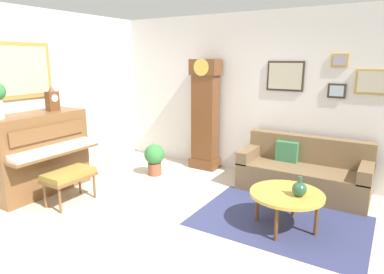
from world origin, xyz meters
name	(u,v)px	position (x,y,z in m)	size (l,w,h in m)	color
ground_plane	(166,224)	(0.00, 0.00, -0.05)	(6.40, 6.00, 0.10)	beige
wall_left	(31,99)	(-2.60, 0.00, 1.41)	(0.13, 4.90, 2.80)	silver
wall_back	(244,94)	(0.02, 2.40, 1.40)	(5.30, 0.13, 2.80)	silver
area_rug	(280,221)	(1.26, 0.76, 0.00)	(2.10, 1.50, 0.01)	navy
piano	(39,153)	(-2.23, -0.21, 0.62)	(0.87, 1.44, 1.23)	brown
piano_bench	(69,176)	(-1.49, -0.26, 0.41)	(0.42, 0.70, 0.48)	brown
grandfather_clock	(205,118)	(-0.63, 2.14, 0.96)	(0.52, 0.34, 2.03)	brown
couch	(303,172)	(1.24, 1.92, 0.31)	(1.90, 0.80, 0.84)	brown
coffee_table	(287,195)	(1.35, 0.63, 0.43)	(0.88, 0.88, 0.46)	gold
mantel_clock	(52,100)	(-2.23, 0.11, 1.40)	(0.13, 0.18, 0.38)	brown
green_jug	(299,189)	(1.50, 0.60, 0.55)	(0.17, 0.17, 0.24)	#234C33
potted_plant	(154,157)	(-1.19, 1.31, 0.32)	(0.36, 0.36, 0.56)	#935138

